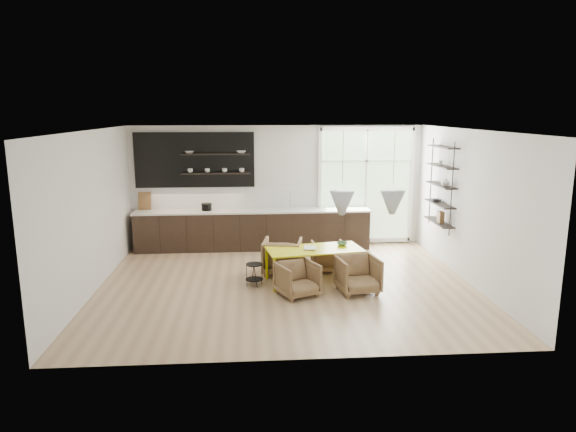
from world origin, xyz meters
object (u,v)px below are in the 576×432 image
(dining_table, at_px, (314,251))
(armchair_back_right, at_px, (328,256))
(armchair_front_right, at_px, (358,275))
(wire_stool, at_px, (254,271))
(armchair_front_left, at_px, (297,279))
(armchair_back_left, at_px, (282,256))

(dining_table, relative_size, armchair_back_right, 2.87)
(armchair_back_right, xyz_separation_m, armchair_front_right, (0.34, -1.32, 0.03))
(armchair_back_right, bearing_deg, wire_stool, 25.20)
(armchair_front_right, height_order, wire_stool, armchair_front_right)
(dining_table, height_order, armchair_front_left, dining_table)
(dining_table, height_order, armchair_back_right, dining_table)
(armchair_back_right, xyz_separation_m, armchair_front_left, (-0.77, -1.41, 0.00))
(armchair_back_left, distance_m, armchair_front_right, 1.78)
(dining_table, distance_m, armchair_back_right, 0.84)
(armchair_back_left, distance_m, armchair_back_right, 0.96)
(armchair_back_left, relative_size, wire_stool, 1.85)
(armchair_front_left, height_order, armchair_front_right, armchair_front_right)
(armchair_back_left, bearing_deg, dining_table, 145.08)
(armchair_back_left, xyz_separation_m, wire_stool, (-0.57, -0.71, -0.08))
(dining_table, distance_m, wire_stool, 1.21)
(armchair_back_left, bearing_deg, armchair_front_right, 146.87)
(armchair_back_left, xyz_separation_m, armchair_back_right, (0.96, 0.10, -0.05))
(armchair_back_left, relative_size, armchair_back_right, 1.16)
(armchair_front_left, bearing_deg, armchair_back_left, 73.95)
(armchair_back_right, relative_size, armchair_front_left, 1.00)
(armchair_back_left, xyz_separation_m, armchair_front_left, (0.19, -1.31, -0.05))
(armchair_front_left, relative_size, armchair_front_right, 0.92)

